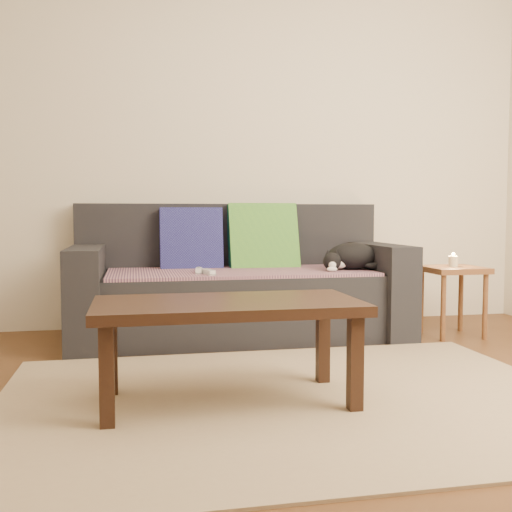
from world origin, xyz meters
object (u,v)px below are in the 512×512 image
(sofa, at_px, (237,289))
(cat, at_px, (351,257))
(side_table, at_px, (453,279))
(wii_remote_a, at_px, (199,271))
(coffee_table, at_px, (228,314))
(wii_remote_b, at_px, (208,272))

(sofa, xyz_separation_m, cat, (0.72, -0.18, 0.21))
(cat, relative_size, side_table, 0.91)
(wii_remote_a, relative_size, side_table, 0.33)
(wii_remote_a, distance_m, side_table, 1.66)
(wii_remote_a, relative_size, coffee_table, 0.14)
(cat, height_order, wii_remote_b, cat)
(cat, xyz_separation_m, side_table, (0.67, -0.11, -0.15))
(wii_remote_b, relative_size, coffee_table, 0.14)
(wii_remote_b, height_order, coffee_table, wii_remote_b)
(sofa, relative_size, wii_remote_a, 14.00)
(wii_remote_b, bearing_deg, wii_remote_a, 11.60)
(cat, relative_size, wii_remote_b, 2.75)
(cat, relative_size, wii_remote_a, 2.75)
(side_table, bearing_deg, coffee_table, -146.24)
(sofa, relative_size, side_table, 4.60)
(wii_remote_a, distance_m, coffee_table, 1.19)
(wii_remote_b, bearing_deg, coffee_table, 164.81)
(cat, distance_m, side_table, 0.69)
(sofa, distance_m, cat, 0.77)
(cat, bearing_deg, wii_remote_a, -167.50)
(cat, height_order, side_table, cat)
(wii_remote_a, height_order, wii_remote_b, same)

